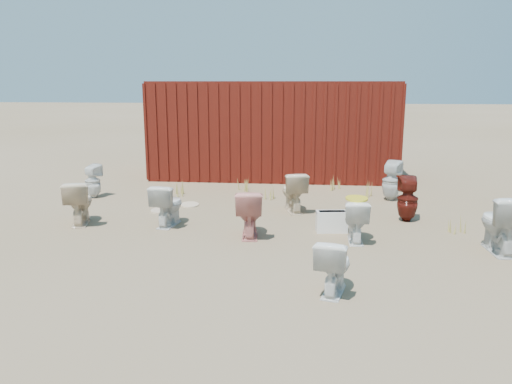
# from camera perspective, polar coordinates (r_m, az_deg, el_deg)

# --- Properties ---
(ground) EXTENTS (100.00, 100.00, 0.00)m
(ground) POSITION_cam_1_polar(r_m,az_deg,el_deg) (8.05, -0.43, -4.74)
(ground) COLOR brown
(ground) RESTS_ON ground
(shipping_container) EXTENTS (6.00, 2.40, 2.40)m
(shipping_container) POSITION_cam_1_polar(r_m,az_deg,el_deg) (12.93, 2.08, 7.21)
(shipping_container) COLOR #440F0B
(shipping_container) RESTS_ON ground
(toilet_front_a) EXTENTS (0.50, 0.76, 0.72)m
(toilet_front_a) POSITION_cam_1_polar(r_m,az_deg,el_deg) (8.53, -10.03, -1.44)
(toilet_front_a) COLOR silver
(toilet_front_a) RESTS_ON ground
(toilet_front_pink) EXTENTS (0.49, 0.78, 0.76)m
(toilet_front_pink) POSITION_cam_1_polar(r_m,az_deg,el_deg) (7.81, -0.78, -2.40)
(toilet_front_pink) COLOR #E18B82
(toilet_front_pink) RESTS_ON ground
(toilet_front_c) EXTENTS (0.51, 0.72, 0.66)m
(toilet_front_c) POSITION_cam_1_polar(r_m,az_deg,el_deg) (5.83, 8.88, -8.30)
(toilet_front_c) COLOR white
(toilet_front_c) RESTS_ON ground
(toilet_front_maroon) EXTENTS (0.37, 0.38, 0.79)m
(toilet_front_maroon) POSITION_cam_1_polar(r_m,az_deg,el_deg) (9.05, 16.94, -0.78)
(toilet_front_maroon) COLOR #52150E
(toilet_front_maroon) RESTS_ON ground
(toilet_front_e) EXTENTS (0.50, 0.85, 0.85)m
(toilet_front_e) POSITION_cam_1_polar(r_m,az_deg,el_deg) (7.88, 26.16, -3.23)
(toilet_front_e) COLOR silver
(toilet_front_e) RESTS_ON ground
(toilet_back_a) EXTENTS (0.41, 0.42, 0.70)m
(toilet_back_a) POSITION_cam_1_polar(r_m,az_deg,el_deg) (10.98, -18.16, 1.19)
(toilet_back_a) COLOR white
(toilet_back_a) RESTS_ON ground
(toilet_back_beige_left) EXTENTS (0.60, 0.82, 0.76)m
(toilet_back_beige_left) POSITION_cam_1_polar(r_m,az_deg,el_deg) (9.01, -19.56, -1.11)
(toilet_back_beige_left) COLOR beige
(toilet_back_beige_left) RESTS_ON ground
(toilet_back_beige_right) EXTENTS (0.60, 0.82, 0.76)m
(toilet_back_beige_right) POSITION_cam_1_polar(r_m,az_deg,el_deg) (9.34, 4.28, 0.04)
(toilet_back_beige_right) COLOR beige
(toilet_back_beige_right) RESTS_ON ground
(toilet_back_yellowlid) EXTENTS (0.37, 0.65, 0.66)m
(toilet_back_yellowlid) POSITION_cam_1_polar(r_m,az_deg,el_deg) (7.71, 11.32, -3.21)
(toilet_back_yellowlid) COLOR white
(toilet_back_yellowlid) RESTS_ON ground
(toilet_back_e) EXTENTS (0.50, 0.50, 0.82)m
(toilet_back_e) POSITION_cam_1_polar(r_m,az_deg,el_deg) (10.56, 15.22, 1.25)
(toilet_back_e) COLOR silver
(toilet_back_e) RESTS_ON ground
(yellow_lid) EXTENTS (0.33, 0.42, 0.02)m
(yellow_lid) POSITION_cam_1_polar(r_m,az_deg,el_deg) (7.63, 11.43, -0.73)
(yellow_lid) COLOR gold
(yellow_lid) RESTS_ON toilet_back_yellowlid
(loose_tank) EXTENTS (0.52, 0.26, 0.35)m
(loose_tank) POSITION_cam_1_polar(r_m,az_deg,el_deg) (8.16, 8.64, -3.36)
(loose_tank) COLOR silver
(loose_tank) RESTS_ON ground
(loose_lid_near) EXTENTS (0.44, 0.54, 0.02)m
(loose_lid_near) POSITION_cam_1_polar(r_m,az_deg,el_deg) (9.61, -10.76, -2.03)
(loose_lid_near) COLOR #C9B291
(loose_lid_near) RESTS_ON ground
(loose_lid_far) EXTENTS (0.46, 0.54, 0.02)m
(loose_lid_far) POSITION_cam_1_polar(r_m,az_deg,el_deg) (9.94, -7.59, -1.44)
(loose_lid_far) COLOR beige
(loose_lid_far) RESTS_ON ground
(weed_clump_a) EXTENTS (0.36, 0.36, 0.28)m
(weed_clump_a) POSITION_cam_1_polar(r_m,az_deg,el_deg) (10.80, -8.57, 0.35)
(weed_clump_a) COLOR #9C8F3E
(weed_clump_a) RESTS_ON ground
(weed_clump_b) EXTENTS (0.32, 0.32, 0.25)m
(weed_clump_b) POSITION_cam_1_polar(r_m,az_deg,el_deg) (10.41, 1.50, -0.06)
(weed_clump_b) COLOR #9C8F3E
(weed_clump_b) RESTS_ON ground
(weed_clump_c) EXTENTS (0.36, 0.36, 0.33)m
(weed_clump_c) POSITION_cam_1_polar(r_m,az_deg,el_deg) (10.90, 12.22, 0.44)
(weed_clump_c) COLOR #9C8F3E
(weed_clump_c) RESTS_ON ground
(weed_clump_d) EXTENTS (0.30, 0.30, 0.28)m
(weed_clump_d) POSITION_cam_1_polar(r_m,az_deg,el_deg) (11.13, -1.39, 0.86)
(weed_clump_d) COLOR #9C8F3E
(weed_clump_d) RESTS_ON ground
(weed_clump_e) EXTENTS (0.34, 0.34, 0.29)m
(weed_clump_e) POSITION_cam_1_polar(r_m,az_deg,el_deg) (11.39, 9.25, 0.98)
(weed_clump_e) COLOR #9C8F3E
(weed_clump_e) RESTS_ON ground
(weed_clump_f) EXTENTS (0.28, 0.28, 0.26)m
(weed_clump_f) POSITION_cam_1_polar(r_m,az_deg,el_deg) (8.65, 22.01, -3.54)
(weed_clump_f) COLOR #9C8F3E
(weed_clump_f) RESTS_ON ground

